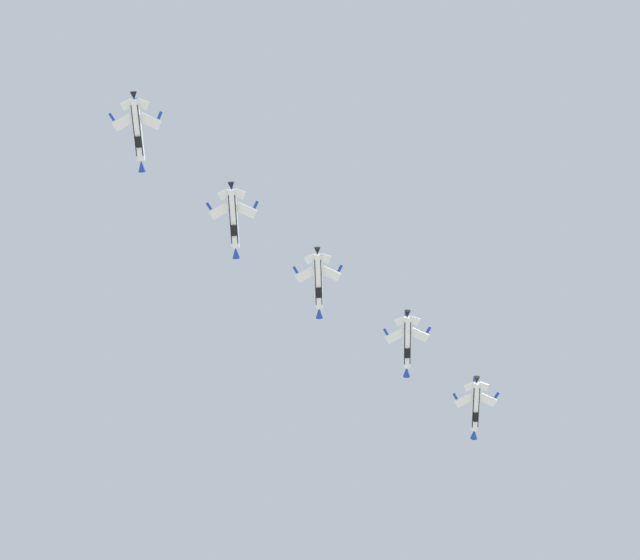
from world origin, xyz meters
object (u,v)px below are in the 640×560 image
(fighter_jet_left_outer, at_px, (234,220))
(fighter_jet_right_outer, at_px, (138,132))
(fighter_jet_right_wing, at_px, (318,283))
(fighter_jet_lead, at_px, (475,408))
(fighter_jet_left_wing, at_px, (407,344))

(fighter_jet_left_outer, height_order, fighter_jet_right_outer, fighter_jet_right_outer)
(fighter_jet_right_wing, relative_size, fighter_jet_left_outer, 1.00)
(fighter_jet_lead, relative_size, fighter_jet_left_wing, 1.00)
(fighter_jet_lead, height_order, fighter_jet_left_outer, fighter_jet_lead)
(fighter_jet_right_wing, bearing_deg, fighter_jet_left_wing, 38.28)
(fighter_jet_left_wing, distance_m, fighter_jet_right_wing, 24.37)
(fighter_jet_lead, relative_size, fighter_jet_right_wing, 1.00)
(fighter_jet_right_wing, distance_m, fighter_jet_left_outer, 22.45)
(fighter_jet_lead, distance_m, fighter_jet_left_wing, 22.87)
(fighter_jet_right_wing, xyz_separation_m, fighter_jet_right_outer, (-33.87, -33.86, 1.83))
(fighter_jet_left_wing, bearing_deg, fighter_jet_right_outer, -138.81)
(fighter_jet_lead, xyz_separation_m, fighter_jet_left_wing, (-15.13, -17.15, -0.09))
(fighter_jet_right_wing, bearing_deg, fighter_jet_left_outer, -138.63)
(fighter_jet_left_wing, bearing_deg, fighter_jet_lead, 46.28)
(fighter_jet_left_outer, bearing_deg, fighter_jet_right_wing, 41.37)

